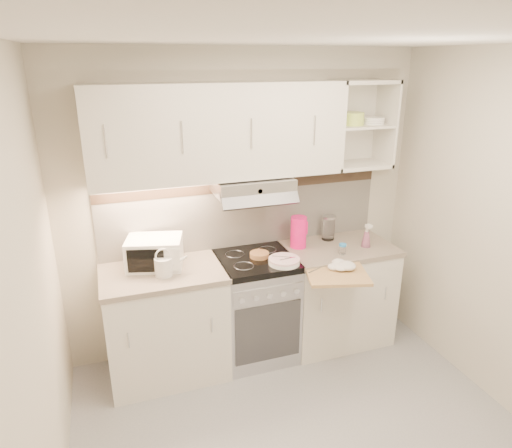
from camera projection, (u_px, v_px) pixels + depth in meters
name	position (u px, v px, depth m)	size (l,w,h in m)	color
ground	(311.00, 448.00, 2.99)	(3.00, 3.00, 0.00)	#949496
room_shell	(296.00, 195.00, 2.77)	(3.04, 2.84, 2.52)	beige
base_cabinet_left	(166.00, 325.00, 3.59)	(0.90, 0.60, 0.86)	silver
worktop_left	(162.00, 273.00, 3.44)	(0.92, 0.62, 0.04)	gray
base_cabinet_right	(336.00, 295.00, 4.05)	(0.90, 0.60, 0.86)	silver
worktop_right	(339.00, 248.00, 3.90)	(0.92, 0.62, 0.04)	gray
electric_range	(256.00, 307.00, 3.82)	(0.60, 0.60, 0.90)	#B7B7BC
microwave	(155.00, 253.00, 3.47)	(0.47, 0.40, 0.23)	white
watering_can	(165.00, 266.00, 3.34)	(0.25, 0.13, 0.22)	silver
plate_stack	(284.00, 261.00, 3.55)	(0.24, 0.24, 0.05)	white
bread_loaf	(259.00, 255.00, 3.67)	(0.15, 0.15, 0.04)	#A98D49
pink_pitcher	(299.00, 232.00, 3.83)	(0.14, 0.13, 0.27)	#FF1172
glass_jar	(328.00, 228.00, 4.00)	(0.12, 0.12, 0.22)	white
spice_jar	(343.00, 249.00, 3.72)	(0.06, 0.06, 0.09)	white
spray_bottle	(366.00, 237.00, 3.86)	(0.08, 0.08, 0.22)	#FD94C7
cutting_board	(336.00, 274.00, 3.45)	(0.45, 0.41, 0.02)	tan
dish_towel	(340.00, 265.00, 3.48)	(0.25, 0.21, 0.07)	white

